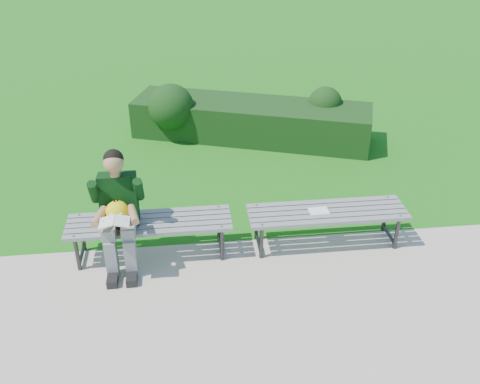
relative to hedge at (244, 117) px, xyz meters
name	(u,v)px	position (x,y,z in m)	size (l,w,h in m)	color
ground	(231,243)	(-0.53, -3.00, -0.35)	(80.00, 80.00, 0.00)	#2A7C27
walkway	(250,354)	(-0.53, -4.75, -0.34)	(30.00, 3.50, 0.02)	#A99D8F
hedge	(244,117)	(0.00, 0.00, 0.00)	(3.96, 2.18, 0.94)	#183B11
bench_left	(150,225)	(-1.44, -3.15, 0.06)	(1.80, 0.50, 0.46)	gray
bench_right	(327,215)	(0.56, -3.16, 0.06)	(1.80, 0.50, 0.46)	gray
seated_boy	(118,208)	(-1.74, -3.24, 0.36)	(0.56, 0.76, 1.31)	gray
paper_sheet	(319,211)	(0.46, -3.16, 0.12)	(0.22, 0.17, 0.01)	white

